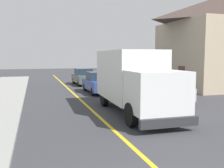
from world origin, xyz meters
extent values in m
cube|color=gold|center=(0.00, 10.00, 0.00)|extent=(0.16, 56.00, 0.01)
cube|color=silver|center=(1.98, 9.72, 1.90)|extent=(2.53, 5.06, 2.60)
cube|color=white|center=(1.89, 6.22, 1.45)|extent=(2.33, 2.06, 1.70)
cube|color=#1E2D3D|center=(1.87, 5.32, 1.82)|extent=(2.04, 0.13, 0.75)
cube|color=#2D2D33|center=(1.86, 5.14, 0.42)|extent=(2.40, 0.26, 0.36)
cylinder|color=black|center=(2.94, 6.40, 0.50)|extent=(0.33, 1.01, 1.00)
cylinder|color=black|center=(0.84, 6.45, 0.50)|extent=(0.33, 1.01, 1.00)
cylinder|color=black|center=(3.06, 10.95, 0.50)|extent=(0.33, 1.01, 1.00)
cylinder|color=black|center=(0.96, 11.00, 0.50)|extent=(0.33, 1.01, 1.00)
cube|color=#2D4793|center=(1.98, 16.41, 0.65)|extent=(1.86, 4.43, 0.76)
cube|color=#1E2D3D|center=(1.98, 16.56, 1.35)|extent=(1.61, 1.82, 0.64)
cylinder|color=black|center=(2.80, 15.01, 0.32)|extent=(0.23, 0.64, 0.64)
cylinder|color=black|center=(1.22, 14.99, 0.32)|extent=(0.23, 0.64, 0.64)
cylinder|color=black|center=(2.75, 17.83, 0.32)|extent=(0.23, 0.64, 0.64)
cylinder|color=black|center=(1.17, 17.81, 0.32)|extent=(0.23, 0.64, 0.64)
cube|color=#4C564C|center=(1.99, 22.55, 0.65)|extent=(1.91, 4.44, 0.76)
cube|color=#1E2D3D|center=(1.98, 22.70, 1.35)|extent=(1.63, 1.84, 0.64)
cylinder|color=black|center=(2.81, 21.16, 0.32)|extent=(0.24, 0.65, 0.64)
cylinder|color=black|center=(1.23, 21.12, 0.32)|extent=(0.24, 0.65, 0.64)
cylinder|color=black|center=(2.74, 23.98, 0.32)|extent=(0.24, 0.65, 0.64)
cylinder|color=black|center=(1.16, 23.94, 0.32)|extent=(0.24, 0.65, 0.64)
cube|color=#B7B7BC|center=(5.20, 11.50, 0.65)|extent=(1.90, 4.44, 0.76)
cube|color=#1E2D3D|center=(5.20, 11.35, 1.35)|extent=(1.63, 1.84, 0.64)
cylinder|color=black|center=(4.44, 12.93, 0.32)|extent=(0.24, 0.65, 0.64)
cylinder|color=black|center=(6.02, 12.89, 0.32)|extent=(0.24, 0.65, 0.64)
cylinder|color=black|center=(4.38, 10.11, 0.32)|extent=(0.24, 0.65, 0.64)
cylinder|color=black|center=(5.96, 10.07, 0.32)|extent=(0.24, 0.65, 0.64)
cylinder|color=gray|center=(4.64, 10.54, 1.10)|extent=(0.08, 0.08, 2.20)
cylinder|color=red|center=(4.64, 10.57, 2.25)|extent=(0.76, 0.03, 0.76)
cylinder|color=white|center=(4.64, 10.59, 2.25)|extent=(0.80, 0.02, 0.80)
cube|color=tan|center=(13.45, 16.53, 3.00)|extent=(8.82, 7.90, 6.00)
pyramid|color=#473833|center=(13.45, 16.53, 7.18)|extent=(9.70, 8.69, 2.36)
cube|color=brown|center=(9.08, 15.53, 1.05)|extent=(0.10, 1.00, 2.10)
camera|label=1|loc=(-2.93, -2.97, 2.87)|focal=40.20mm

